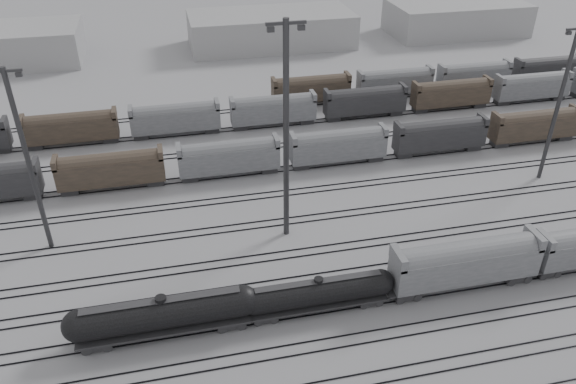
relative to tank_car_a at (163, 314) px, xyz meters
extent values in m
plane|color=#A2A2A7|center=(19.77, -1.00, -2.76)|extent=(900.00, 900.00, 0.00)
cube|color=black|center=(19.77, -10.72, -2.68)|extent=(220.00, 0.07, 0.16)
cube|color=black|center=(19.77, -9.28, -2.68)|extent=(220.00, 0.07, 0.16)
cube|color=black|center=(19.77, -5.72, -2.68)|extent=(220.00, 0.07, 0.16)
cube|color=black|center=(19.77, -4.28, -2.68)|extent=(220.00, 0.07, 0.16)
cube|color=black|center=(19.77, -0.72, -2.68)|extent=(220.00, 0.07, 0.16)
cube|color=black|center=(19.77, 0.72, -2.68)|extent=(220.00, 0.07, 0.16)
cube|color=black|center=(19.77, 4.28, -2.68)|extent=(220.00, 0.07, 0.16)
cube|color=black|center=(19.77, 5.72, -2.68)|extent=(220.00, 0.07, 0.16)
cube|color=black|center=(19.77, 9.28, -2.68)|extent=(220.00, 0.07, 0.16)
cube|color=black|center=(19.77, 10.72, -2.68)|extent=(220.00, 0.07, 0.16)
cube|color=black|center=(19.77, 16.28, -2.68)|extent=(220.00, 0.07, 0.16)
cube|color=black|center=(19.77, 17.72, -2.68)|extent=(220.00, 0.07, 0.16)
cube|color=black|center=(19.77, 23.28, -2.68)|extent=(220.00, 0.07, 0.16)
cube|color=black|center=(19.77, 24.72, -2.68)|extent=(220.00, 0.07, 0.16)
cube|color=black|center=(19.77, 30.28, -2.68)|extent=(220.00, 0.07, 0.16)
cube|color=black|center=(19.77, 31.72, -2.68)|extent=(220.00, 0.07, 0.16)
cube|color=black|center=(19.77, 38.28, -2.68)|extent=(220.00, 0.07, 0.16)
cube|color=black|center=(19.77, 39.72, -2.68)|extent=(220.00, 0.07, 0.16)
cube|color=black|center=(19.77, 46.28, -2.68)|extent=(220.00, 0.07, 0.16)
cube|color=black|center=(19.77, 47.72, -2.68)|extent=(220.00, 0.07, 0.16)
cube|color=black|center=(19.77, 54.28, -2.68)|extent=(220.00, 0.07, 0.16)
cube|color=black|center=(19.77, 55.72, -2.68)|extent=(220.00, 0.07, 0.16)
cube|color=#262629|center=(-6.65, 0.00, -2.15)|extent=(2.88, 2.33, 0.78)
cube|color=#262629|center=(6.65, 0.00, -2.15)|extent=(2.88, 2.33, 0.78)
cube|color=#262629|center=(0.00, 0.00, -1.59)|extent=(17.18, 2.99, 0.28)
cylinder|color=black|center=(0.00, 0.00, 0.18)|extent=(16.07, 3.21, 3.21)
sphere|color=black|center=(-8.04, 0.00, 0.18)|extent=(3.21, 3.21, 3.21)
sphere|color=black|center=(8.04, 0.00, 0.18)|extent=(3.21, 3.21, 3.21)
cylinder|color=black|center=(0.00, 0.00, 1.95)|extent=(1.11, 1.11, 0.55)
cube|color=#262629|center=(0.00, 0.00, 1.84)|extent=(15.52, 1.00, 0.07)
cube|color=#262629|center=(10.24, 0.00, -2.23)|extent=(2.51, 2.02, 0.67)
cube|color=#262629|center=(21.81, 0.00, -2.23)|extent=(2.51, 2.02, 0.67)
cube|color=#262629|center=(16.02, 0.00, -1.75)|extent=(14.94, 2.60, 0.24)
cylinder|color=black|center=(16.02, 0.00, -0.20)|extent=(13.98, 2.80, 2.80)
sphere|color=black|center=(9.04, 0.00, -0.20)|extent=(2.80, 2.80, 2.80)
sphere|color=black|center=(23.01, 0.00, -0.20)|extent=(2.80, 2.80, 2.80)
cylinder|color=black|center=(16.02, 0.00, 1.34)|extent=(0.96, 0.96, 0.48)
cube|color=#262629|center=(16.02, 0.00, 1.24)|extent=(13.50, 0.87, 0.06)
cube|color=#262629|center=(26.04, 0.00, -2.14)|extent=(2.90, 2.34, 0.78)
cube|color=#262629|center=(39.43, 0.00, -2.14)|extent=(2.90, 2.34, 0.78)
cube|color=gray|center=(32.73, 0.00, 0.48)|extent=(16.74, 3.35, 3.57)
cylinder|color=gray|center=(32.73, 0.00, 1.82)|extent=(15.18, 3.24, 3.24)
cube|color=gray|center=(24.70, 0.00, 2.71)|extent=(0.78, 3.35, 1.56)
cube|color=gray|center=(40.77, 0.00, 2.71)|extent=(0.78, 3.35, 1.56)
cone|color=#262629|center=(32.73, 0.00, -1.70)|extent=(2.68, 2.68, 1.00)
cube|color=#262629|center=(43.45, 0.00, -2.20)|extent=(2.63, 2.12, 0.71)
cube|color=gray|center=(42.24, 0.00, 2.19)|extent=(0.71, 3.03, 1.41)
cylinder|color=#343436|center=(-13.32, 18.24, 8.78)|extent=(0.59, 0.59, 23.07)
cube|color=#343436|center=(-13.32, 18.24, 19.85)|extent=(3.69, 0.28, 0.28)
cube|color=#343436|center=(-11.93, 18.24, 19.39)|extent=(0.65, 0.46, 0.46)
cylinder|color=#343436|center=(15.83, 14.47, 10.92)|extent=(0.70, 0.70, 27.35)
cube|color=#343436|center=(15.83, 14.47, 24.05)|extent=(4.38, 0.33, 0.33)
cube|color=#343436|center=(14.18, 14.47, 23.50)|extent=(0.77, 0.55, 0.55)
cube|color=#343436|center=(17.47, 14.47, 23.50)|extent=(0.77, 0.55, 0.55)
cylinder|color=#343436|center=(56.06, 20.07, 8.61)|extent=(0.58, 0.58, 22.74)
cube|color=#343436|center=(54.70, 20.07, 19.07)|extent=(0.64, 0.45, 0.45)
cube|color=brown|center=(-6.23, 31.00, 0.04)|extent=(15.00, 3.00, 5.60)
cube|color=gray|center=(10.77, 31.00, 0.04)|extent=(15.00, 3.00, 5.60)
cube|color=gray|center=(27.77, 31.00, 0.04)|extent=(15.00, 3.00, 5.60)
cube|color=#262629|center=(44.77, 31.00, 0.04)|extent=(15.00, 3.00, 5.60)
cube|color=brown|center=(61.77, 31.00, 0.04)|extent=(15.00, 3.00, 5.60)
cube|color=brown|center=(-13.23, 47.00, 0.04)|extent=(15.00, 3.00, 5.60)
cube|color=gray|center=(3.77, 47.00, 0.04)|extent=(15.00, 3.00, 5.60)
cube|color=gray|center=(20.77, 47.00, 0.04)|extent=(15.00, 3.00, 5.60)
cube|color=#262629|center=(37.77, 47.00, 0.04)|extent=(15.00, 3.00, 5.60)
cube|color=brown|center=(54.77, 47.00, 0.04)|extent=(15.00, 3.00, 5.60)
cube|color=gray|center=(71.77, 47.00, 0.04)|extent=(15.00, 3.00, 5.60)
cube|color=brown|center=(29.77, 55.00, 0.04)|extent=(15.00, 3.00, 5.60)
cube|color=gray|center=(46.77, 55.00, 0.04)|extent=(15.00, 3.00, 5.60)
cube|color=gray|center=(63.77, 55.00, 0.04)|extent=(15.00, 3.00, 5.60)
cube|color=#262629|center=(80.77, 55.00, 0.04)|extent=(15.00, 3.00, 5.60)
cube|color=#A2A2A4|center=(29.77, 94.00, 1.24)|extent=(40.00, 18.00, 8.00)
cube|color=#A2A2A4|center=(79.77, 94.00, 1.24)|extent=(35.00, 18.00, 8.00)
camera|label=1|loc=(3.04, -42.87, 39.55)|focal=35.00mm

